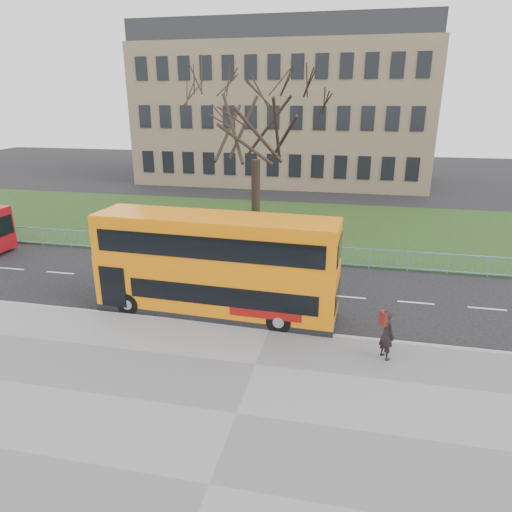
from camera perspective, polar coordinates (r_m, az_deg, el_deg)
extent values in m
plane|color=black|center=(19.64, 2.47, -7.33)|extent=(120.00, 120.00, 0.00)
cube|color=slate|center=(13.99, -2.44, -19.23)|extent=(80.00, 10.50, 0.12)
cube|color=gray|center=(18.25, 1.65, -9.26)|extent=(80.00, 0.20, 0.14)
cube|color=#1C3312|center=(32.95, 6.66, 3.67)|extent=(80.00, 15.40, 0.08)
cube|color=#806951|center=(52.97, 3.65, 17.18)|extent=(30.00, 15.00, 14.00)
cube|color=orange|center=(19.33, -4.95, -3.65)|extent=(10.16, 2.83, 1.87)
cube|color=orange|center=(18.93, -5.05, -0.59)|extent=(10.16, 2.83, 0.32)
cube|color=orange|center=(18.62, -5.13, 2.31)|extent=(10.11, 2.78, 1.68)
cube|color=black|center=(18.07, -4.49, -5.06)|extent=(7.76, 0.38, 0.81)
cube|color=black|center=(17.58, -6.41, 0.96)|extent=(9.25, 0.44, 0.91)
cylinder|color=black|center=(20.18, -15.65, -5.75)|extent=(1.01, 0.31, 1.00)
cylinder|color=black|center=(17.99, 2.88, -8.17)|extent=(1.01, 0.31, 1.00)
imported|color=black|center=(16.58, 16.03, -9.38)|extent=(0.73, 0.80, 1.83)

